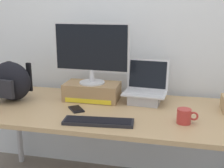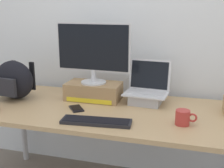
% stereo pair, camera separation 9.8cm
% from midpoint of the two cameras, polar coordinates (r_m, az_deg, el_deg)
% --- Properties ---
extents(back_wall, '(7.00, 0.10, 2.60)m').
position_cam_midpoint_polar(back_wall, '(2.40, 1.57, 12.26)').
color(back_wall, silver).
rests_on(back_wall, ground).
extents(desk, '(2.04, 0.82, 0.73)m').
position_cam_midpoint_polar(desk, '(2.04, -1.39, -6.50)').
color(desk, tan).
rests_on(desk, ground).
extents(toner_box_yellow, '(0.41, 0.23, 0.13)m').
position_cam_midpoint_polar(toner_box_yellow, '(2.21, -5.20, -1.47)').
color(toner_box_yellow, '#9E7A51').
rests_on(toner_box_yellow, desk).
extents(desktop_monitor, '(0.57, 0.19, 0.45)m').
position_cam_midpoint_polar(desktop_monitor, '(2.14, -5.41, 6.42)').
color(desktop_monitor, silver).
rests_on(desktop_monitor, toner_box_yellow).
extents(open_laptop, '(0.33, 0.26, 0.31)m').
position_cam_midpoint_polar(open_laptop, '(2.15, 5.26, -1.97)').
color(open_laptop, '#ADADB2').
rests_on(open_laptop, desk).
extents(external_keyboard, '(0.44, 0.16, 0.02)m').
position_cam_midpoint_polar(external_keyboard, '(1.78, -4.30, -7.41)').
color(external_keyboard, black).
rests_on(external_keyboard, desk).
extents(messenger_backpack, '(0.34, 0.26, 0.30)m').
position_cam_midpoint_polar(messenger_backpack, '(2.31, -20.47, 0.49)').
color(messenger_backpack, black).
rests_on(messenger_backpack, desk).
extents(coffee_mug, '(0.13, 0.09, 0.09)m').
position_cam_midpoint_polar(coffee_mug, '(1.81, 12.57, -6.21)').
color(coffee_mug, '#B2332D').
rests_on(coffee_mug, desk).
extents(cell_phone, '(0.14, 0.15, 0.01)m').
position_cam_midpoint_polar(cell_phone, '(2.02, -8.44, -4.91)').
color(cell_phone, black).
rests_on(cell_phone, desk).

